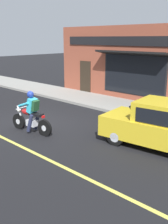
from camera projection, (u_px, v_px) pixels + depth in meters
The scene contains 6 objects.
ground_plane at pixel (38, 125), 11.00m from camera, with size 80.00×80.00×0.00m, color black.
sidewalk_curb at pixel (71, 95), 16.30m from camera, with size 2.60×22.00×0.14m, color gray.
storefront_building at pixel (120, 63), 15.11m from camera, with size 1.25×9.05×4.20m.
motorcycle_with_rider at pixel (31, 115), 9.93m from camera, with size 0.66×2.01×1.62m.
car_hatchback at pixel (161, 125), 8.52m from camera, with size 2.06×3.94×1.57m.
fire_hydrant at pixel (166, 108), 11.38m from camera, with size 0.36×0.24×0.88m.
Camera 1 is at (-6.24, -8.59, 3.50)m, focal length 42.00 mm.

